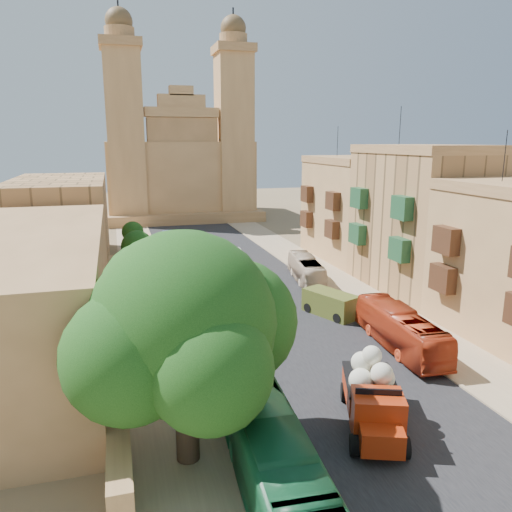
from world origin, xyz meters
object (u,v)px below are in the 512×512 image
red_truck (373,395)px  bus_green_north (271,455)px  bus_red_east (400,330)px  pedestrian_c (413,325)px  street_tree_c (137,247)px  car_cream (276,295)px  street_tree_d (133,232)px  bus_cream_east (306,269)px  pedestrian_a (436,352)px  street_tree_a (158,327)px  car_blue_b (170,235)px  olive_pickup (330,304)px  church (179,166)px  car_white_b (236,251)px  ficus_tree (186,329)px  car_dkblue (203,247)px  car_white_a (213,269)px  street_tree_b (145,272)px  car_blue_a (243,358)px

red_truck → bus_green_north: 7.05m
bus_red_east → pedestrian_c: 2.51m
street_tree_c → car_cream: street_tree_c is taller
street_tree_c → car_cream: size_ratio=1.17×
street_tree_c → street_tree_d: size_ratio=1.21×
bus_cream_east → pedestrian_a: bearing=102.1°
street_tree_a → car_blue_b: (5.55, 44.71, -2.80)m
street_tree_d → olive_pickup: street_tree_d is taller
church → car_white_b: bearing=-85.9°
ficus_tree → pedestrian_a: size_ratio=6.88×
car_dkblue → pedestrian_a: bearing=-63.7°
car_cream → pedestrian_a: pedestrian_a is taller
car_cream → pedestrian_a: bearing=124.5°
car_dkblue → pedestrian_c: (9.66, -33.72, 0.43)m
pedestrian_a → church: bearing=-93.8°
bus_green_north → car_blue_b: size_ratio=2.99×
street_tree_a → bus_red_east: street_tree_a is taller
car_cream → car_blue_b: bearing=-67.0°
car_white_a → car_blue_b: size_ratio=0.92×
street_tree_b → car_dkblue: bearing=69.4°
bus_green_north → bus_red_east: (13.00, 11.30, -0.18)m
church → street_tree_b: church is taller
olive_pickup → car_white_a: bearing=113.8°
car_dkblue → car_blue_b: car_blue_b is taller
bus_cream_east → red_truck: bearing=84.9°
bus_red_east → car_blue_a: size_ratio=2.91×
church → bus_red_east: 67.13m
bus_green_north → car_cream: 24.90m
street_tree_d → car_white_b: bearing=-18.4°
street_tree_d → red_truck: size_ratio=0.60×
olive_pickup → car_blue_b: (-9.16, 36.71, -0.33)m
car_blue_b → ficus_tree: bearing=-114.6°
street_tree_a → car_blue_a: size_ratio=1.48×
bus_cream_east → car_cream: size_ratio=2.10×
olive_pickup → bus_cream_east: size_ratio=0.56×
street_tree_c → car_dkblue: 14.77m
car_white_a → car_white_b: (4.66, 8.27, -0.01)m
street_tree_b → bus_green_north: street_tree_b is taller
street_tree_a → street_tree_d: size_ratio=1.21×
street_tree_c → pedestrian_c: (18.50, -22.24, -2.44)m
pedestrian_a → street_tree_d: bearing=-75.5°
red_truck → street_tree_c: bearing=107.1°
bus_red_east → car_dkblue: bearing=-73.7°
car_blue_a → car_dkblue: car_blue_a is taller
street_tree_a → olive_pickup: street_tree_a is taller
car_white_b → car_blue_b: car_blue_b is taller
red_truck → olive_pickup: 16.67m
car_white_b → car_blue_b: (-6.96, 12.89, 0.07)m
red_truck → olive_pickup: (4.87, 15.92, -0.77)m
church → olive_pickup: 59.42m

